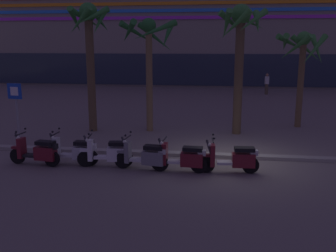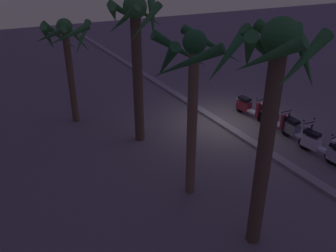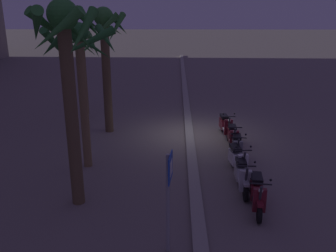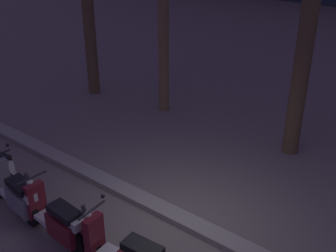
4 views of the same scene
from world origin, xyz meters
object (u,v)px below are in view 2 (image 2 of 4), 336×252
at_px(scooter_white_gap_after_mid, 318,144).
at_px(scooter_maroon_mid_rear, 275,119).
at_px(scooter_grey_last_in_row, 296,130).
at_px(palm_tree_far_corner, 274,88).
at_px(scooter_maroon_mid_front, 249,107).
at_px(palm_tree_by_mall_entrance, 66,45).
at_px(palm_tree_mid_walkway, 136,37).
at_px(palm_tree_near_sign, 193,73).

relative_size(scooter_white_gap_after_mid, scooter_maroon_mid_rear, 1.01).
distance_m(scooter_grey_last_in_row, palm_tree_far_corner, 7.12).
bearing_deg(scooter_white_gap_after_mid, scooter_maroon_mid_front, -1.33).
bearing_deg(palm_tree_by_mall_entrance, scooter_white_gap_after_mid, -135.57).
bearing_deg(scooter_maroon_mid_front, palm_tree_by_mall_entrance, 65.47).
relative_size(scooter_grey_last_in_row, palm_tree_by_mall_entrance, 0.39).
distance_m(scooter_maroon_mid_front, palm_tree_by_mall_entrance, 8.35).
distance_m(scooter_white_gap_after_mid, palm_tree_far_corner, 6.50).
xyz_separation_m(scooter_white_gap_after_mid, palm_tree_mid_walkway, (4.27, 5.19, 3.59)).
height_order(palm_tree_far_corner, palm_tree_by_mall_entrance, palm_tree_far_corner).
bearing_deg(scooter_white_gap_after_mid, palm_tree_mid_walkway, 50.57).
distance_m(scooter_maroon_mid_rear, palm_tree_by_mall_entrance, 9.13).
bearing_deg(palm_tree_mid_walkway, scooter_grey_last_in_row, -119.77).
bearing_deg(palm_tree_near_sign, scooter_grey_last_in_row, -81.27).
height_order(scooter_grey_last_in_row, scooter_maroon_mid_rear, scooter_grey_last_in_row).
bearing_deg(palm_tree_near_sign, scooter_maroon_mid_front, -56.38).
bearing_deg(palm_tree_by_mall_entrance, palm_tree_near_sign, -165.44).
bearing_deg(palm_tree_far_corner, palm_tree_by_mall_entrance, 12.80).
relative_size(palm_tree_mid_walkway, palm_tree_near_sign, 1.10).
distance_m(scooter_white_gap_after_mid, palm_tree_mid_walkway, 7.62).
distance_m(scooter_maroon_mid_rear, palm_tree_far_corner, 7.77).
relative_size(palm_tree_far_corner, palm_tree_by_mall_entrance, 1.26).
bearing_deg(scooter_maroon_mid_front, palm_tree_far_corner, 140.69).
height_order(scooter_white_gap_after_mid, palm_tree_mid_walkway, palm_tree_mid_walkway).
height_order(scooter_grey_last_in_row, palm_tree_mid_walkway, palm_tree_mid_walkway).
bearing_deg(scooter_maroon_mid_rear, palm_tree_near_sign, 110.41).
distance_m(scooter_grey_last_in_row, palm_tree_near_sign, 6.44).
height_order(scooter_grey_last_in_row, scooter_maroon_mid_front, same).
distance_m(scooter_white_gap_after_mid, palm_tree_by_mall_entrance, 10.44).
bearing_deg(scooter_maroon_mid_rear, scooter_grey_last_in_row, 179.06).
relative_size(scooter_maroon_mid_rear, palm_tree_far_corner, 0.32).
bearing_deg(palm_tree_near_sign, palm_tree_by_mall_entrance, 14.56).
bearing_deg(palm_tree_mid_walkway, palm_tree_near_sign, 179.11).
xyz_separation_m(palm_tree_far_corner, palm_tree_mid_walkway, (6.44, 0.29, -0.10)).
distance_m(palm_tree_mid_walkway, palm_tree_near_sign, 3.91).
bearing_deg(scooter_white_gap_after_mid, scooter_grey_last_in_row, -8.56).
bearing_deg(scooter_maroon_mid_rear, palm_tree_far_corner, 131.87).
bearing_deg(palm_tree_mid_walkway, palm_tree_by_mall_entrance, 32.28).
relative_size(scooter_grey_last_in_row, scooter_maroon_mid_front, 0.94).
xyz_separation_m(scooter_grey_last_in_row, scooter_maroon_mid_front, (2.72, 0.09, 0.00)).
bearing_deg(scooter_grey_last_in_row, scooter_maroon_mid_rear, -0.94).
relative_size(scooter_maroon_mid_front, palm_tree_mid_walkway, 0.34).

